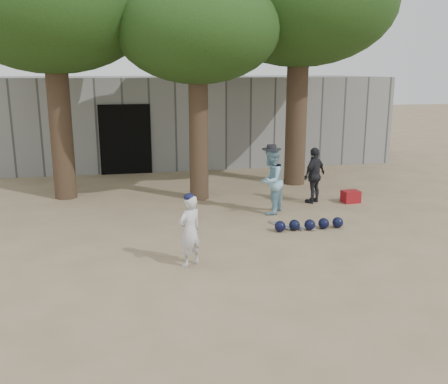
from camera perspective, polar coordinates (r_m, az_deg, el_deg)
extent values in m
plane|color=#937C5E|center=(8.93, -2.51, -7.64)|extent=(70.00, 70.00, 0.00)
imported|color=silver|center=(8.46, -3.91, -4.45)|extent=(0.54, 0.49, 1.24)
imported|color=#80B2C6|center=(11.50, 5.37, 1.26)|extent=(0.91, 0.95, 1.54)
imported|color=#212227|center=(12.61, 10.30, 1.89)|extent=(0.87, 0.76, 1.40)
cube|color=#A31522|center=(12.94, 14.28, -0.51)|extent=(0.44, 0.35, 0.30)
cube|color=gray|center=(16.35, -7.04, 7.57)|extent=(16.00, 0.35, 3.00)
cube|color=black|center=(16.15, -11.21, 5.90)|extent=(1.60, 0.08, 2.20)
cube|color=slate|center=(18.83, -7.67, 8.37)|extent=(16.00, 5.00, 3.00)
sphere|color=black|center=(10.38, 6.43, -3.92)|extent=(0.23, 0.23, 0.23)
sphere|color=black|center=(10.50, 8.06, -3.76)|extent=(0.23, 0.23, 0.23)
sphere|color=black|center=(10.57, 9.78, -3.71)|extent=(0.23, 0.23, 0.23)
sphere|color=black|center=(10.71, 11.32, -3.54)|extent=(0.23, 0.23, 0.23)
sphere|color=black|center=(10.84, 12.88, -3.41)|extent=(0.23, 0.23, 0.23)
cylinder|color=silver|center=(10.75, 6.35, -3.77)|extent=(0.33, 0.69, 0.06)
cylinder|color=silver|center=(10.70, 7.47, -3.89)|extent=(0.45, 0.63, 0.06)
cylinder|color=silver|center=(10.65, 8.60, -4.02)|extent=(0.60, 0.49, 0.06)
cylinder|color=brown|center=(13.30, -18.44, 10.95)|extent=(0.56, 0.56, 5.50)
ellipsoid|color=#284C19|center=(13.37, -19.11, 19.30)|extent=(4.80, 4.80, 3.12)
cylinder|color=brown|center=(12.57, -2.96, 10.35)|extent=(0.48, 0.48, 5.00)
ellipsoid|color=#284C19|center=(12.58, -3.06, 18.10)|extent=(4.00, 4.00, 2.60)
cylinder|color=brown|center=(14.46, 8.39, 12.27)|extent=(0.60, 0.60, 5.80)
ellipsoid|color=#284C19|center=(14.56, 8.70, 20.56)|extent=(5.20, 5.20, 3.38)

